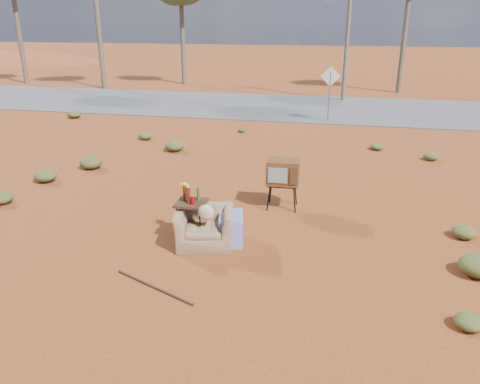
# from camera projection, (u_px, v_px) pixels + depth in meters

# --- Properties ---
(ground) EXTENTS (140.00, 140.00, 0.00)m
(ground) POSITION_uv_depth(u_px,v_px,m) (209.00, 257.00, 8.15)
(ground) COLOR brown
(ground) RESTS_ON ground
(highway) EXTENTS (140.00, 7.00, 0.04)m
(highway) POSITION_uv_depth(u_px,v_px,m) (298.00, 107.00, 21.87)
(highway) COLOR #565659
(highway) RESTS_ON ground
(dirt_mound) EXTENTS (26.00, 18.00, 2.00)m
(dirt_mound) POSITION_uv_depth(u_px,v_px,m) (9.00, 62.00, 45.39)
(dirt_mound) COLOR brown
(dirt_mound) RESTS_ON ground
(armchair) EXTENTS (1.32, 1.04, 0.91)m
(armchair) POSITION_uv_depth(u_px,v_px,m) (209.00, 222.00, 8.51)
(armchair) COLOR #88664A
(armchair) RESTS_ON ground
(tv_unit) EXTENTS (0.71, 0.58, 1.09)m
(tv_unit) POSITION_uv_depth(u_px,v_px,m) (283.00, 173.00, 10.02)
(tv_unit) COLOR black
(tv_unit) RESTS_ON ground
(side_table) EXTENTS (0.55, 0.55, 1.08)m
(side_table) POSITION_uv_depth(u_px,v_px,m) (190.00, 200.00, 8.54)
(side_table) COLOR #3D2416
(side_table) RESTS_ON ground
(rusty_bar) EXTENTS (1.50, 0.69, 0.04)m
(rusty_bar) POSITION_uv_depth(u_px,v_px,m) (154.00, 287.00, 7.22)
(rusty_bar) COLOR #512B15
(rusty_bar) RESTS_ON ground
(road_sign) EXTENTS (0.78, 0.06, 2.19)m
(road_sign) POSITION_uv_depth(u_px,v_px,m) (330.00, 84.00, 18.30)
(road_sign) COLOR brown
(road_sign) RESTS_ON ground
(utility_pole_center) EXTENTS (1.40, 0.20, 8.00)m
(utility_pole_center) POSITION_uv_depth(u_px,v_px,m) (349.00, 13.00, 22.31)
(utility_pole_center) COLOR brown
(utility_pole_center) RESTS_ON ground
(scrub_patch) EXTENTS (17.49, 8.07, 0.33)m
(scrub_patch) POSITION_uv_depth(u_px,v_px,m) (225.00, 171.00, 12.31)
(scrub_patch) COLOR #525826
(scrub_patch) RESTS_ON ground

